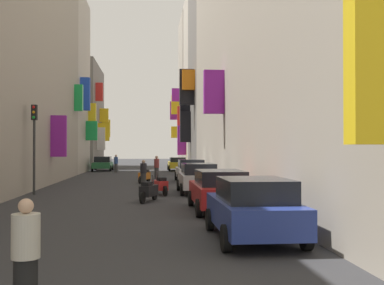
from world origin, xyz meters
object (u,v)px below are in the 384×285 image
(scooter_red, at_px, (160,185))
(traffic_light_near_corner, at_px, (34,134))
(scooter_black, at_px, (149,191))
(parked_car_blue, at_px, (253,208))
(pedestrian_far_away, at_px, (157,167))
(scooter_orange, at_px, (145,176))
(parked_car_white, at_px, (191,170))
(parked_car_red, at_px, (219,190))
(parked_car_yellow, at_px, (177,164))
(parked_car_green, at_px, (103,163))
(pedestrian_mid_street, at_px, (143,173))
(parked_car_silver, at_px, (198,177))
(pedestrian_near_left, at_px, (116,163))
(pedestrian_near_right, at_px, (26,257))

(scooter_red, relative_size, traffic_light_near_corner, 0.43)
(scooter_black, xyz_separation_m, traffic_light_near_corner, (-5.58, 3.63, 2.52))
(parked_car_blue, bearing_deg, pedestrian_far_away, 94.88)
(scooter_black, bearing_deg, scooter_orange, 91.48)
(parked_car_blue, distance_m, parked_car_white, 20.10)
(parked_car_red, distance_m, scooter_red, 6.42)
(parked_car_yellow, relative_size, parked_car_green, 1.05)
(scooter_orange, bearing_deg, pedestrian_mid_street, -90.93)
(parked_car_white, relative_size, parked_car_silver, 1.01)
(parked_car_yellow, height_order, pedestrian_far_away, pedestrian_far_away)
(traffic_light_near_corner, bearing_deg, scooter_orange, 53.36)
(parked_car_red, distance_m, parked_car_silver, 6.77)
(parked_car_yellow, relative_size, parked_car_red, 0.98)
(parked_car_white, distance_m, pedestrian_mid_street, 4.56)
(pedestrian_near_left, bearing_deg, parked_car_yellow, 22.34)
(parked_car_green, bearing_deg, parked_car_white, -65.53)
(parked_car_blue, distance_m, scooter_black, 8.80)
(pedestrian_near_right, xyz_separation_m, pedestrian_far_away, (2.22, 28.04, 0.08))
(pedestrian_far_away, height_order, traffic_light_near_corner, traffic_light_near_corner)
(parked_car_red, distance_m, pedestrian_far_away, 18.14)
(parked_car_green, xyz_separation_m, parked_car_red, (7.21, -31.34, 0.02))
(pedestrian_mid_street, relative_size, pedestrian_far_away, 0.91)
(pedestrian_near_left, bearing_deg, parked_car_silver, -75.33)
(parked_car_silver, bearing_deg, parked_car_yellow, 89.04)
(parked_car_blue, relative_size, scooter_black, 2.16)
(scooter_orange, bearing_deg, pedestrian_far_away, 78.25)
(scooter_black, xyz_separation_m, pedestrian_mid_street, (-0.32, 8.39, 0.31))
(parked_car_blue, xyz_separation_m, parked_car_white, (0.26, 20.10, -0.01))
(pedestrian_far_away, bearing_deg, scooter_black, -92.23)
(parked_car_green, bearing_deg, parked_car_silver, -73.76)
(scooter_orange, xyz_separation_m, traffic_light_near_corner, (-5.31, -7.13, 2.52))
(scooter_red, relative_size, pedestrian_mid_street, 1.22)
(parked_car_yellow, distance_m, parked_car_red, 30.67)
(pedestrian_near_left, xyz_separation_m, pedestrian_near_right, (1.49, -38.20, -0.05))
(parked_car_white, distance_m, pedestrian_near_left, 14.62)
(parked_car_blue, distance_m, parked_car_silver, 12.02)
(parked_car_green, distance_m, parked_car_red, 32.16)
(scooter_orange, bearing_deg, parked_car_silver, -68.92)
(pedestrian_far_away, bearing_deg, pedestrian_mid_street, -97.85)
(parked_car_red, height_order, pedestrian_near_left, pedestrian_near_left)
(parked_car_green, relative_size, pedestrian_near_left, 2.50)
(parked_car_white, height_order, pedestrian_near_left, pedestrian_near_left)
(pedestrian_near_left, bearing_deg, scooter_orange, -78.70)
(parked_car_yellow, bearing_deg, scooter_red, -95.40)
(pedestrian_near_left, distance_m, traffic_light_near_corner, 21.66)
(parked_car_red, distance_m, traffic_light_near_corner, 10.80)
(pedestrian_mid_street, xyz_separation_m, traffic_light_near_corner, (-5.27, -4.76, 2.21))
(parked_car_silver, distance_m, pedestrian_near_left, 22.15)
(parked_car_red, xyz_separation_m, parked_car_white, (0.30, 14.85, 0.01))
(pedestrian_mid_street, bearing_deg, parked_car_yellow, 80.51)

